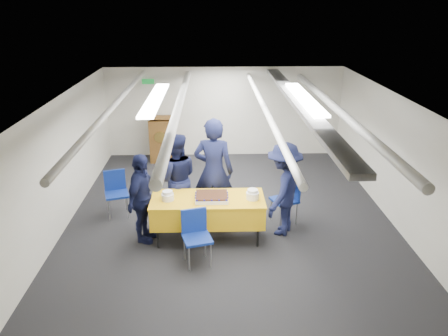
{
  "coord_description": "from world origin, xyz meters",
  "views": [
    {
      "loc": [
        -0.33,
        -7.48,
        3.9
      ],
      "look_at": [
        -0.11,
        -0.2,
        1.05
      ],
      "focal_mm": 35.0,
      "sensor_mm": 36.0,
      "label": 1
    }
  ],
  "objects_px": {
    "sailor_a": "(214,171)",
    "sailor_d": "(284,189)",
    "chair_near": "(196,231)",
    "sailor_b": "(176,179)",
    "sailor_c": "(142,199)",
    "serving_table": "(208,209)",
    "podium": "(161,138)",
    "chair_right": "(288,195)",
    "sheet_cake": "(212,197)",
    "chair_left": "(116,188)"
  },
  "relations": [
    {
      "from": "chair_right",
      "to": "sailor_d",
      "type": "relative_size",
      "value": 0.52
    },
    {
      "from": "chair_right",
      "to": "sailor_d",
      "type": "bearing_deg",
      "value": -112.88
    },
    {
      "from": "sheet_cake",
      "to": "sailor_b",
      "type": "relative_size",
      "value": 0.33
    },
    {
      "from": "sailor_b",
      "to": "sailor_d",
      "type": "xyz_separation_m",
      "value": [
        1.88,
        -0.5,
        -0.02
      ]
    },
    {
      "from": "chair_near",
      "to": "sailor_d",
      "type": "bearing_deg",
      "value": 30.38
    },
    {
      "from": "sailor_b",
      "to": "sailor_c",
      "type": "distance_m",
      "value": 0.87
    },
    {
      "from": "sailor_a",
      "to": "chair_left",
      "type": "bearing_deg",
      "value": 0.81
    },
    {
      "from": "chair_left",
      "to": "sailor_c",
      "type": "height_order",
      "value": "sailor_c"
    },
    {
      "from": "serving_table",
      "to": "sailor_a",
      "type": "relative_size",
      "value": 0.96
    },
    {
      "from": "sailor_a",
      "to": "sailor_d",
      "type": "bearing_deg",
      "value": 169.43
    },
    {
      "from": "serving_table",
      "to": "chair_right",
      "type": "distance_m",
      "value": 1.58
    },
    {
      "from": "podium",
      "to": "sailor_c",
      "type": "height_order",
      "value": "sailor_c"
    },
    {
      "from": "podium",
      "to": "sailor_d",
      "type": "distance_m",
      "value": 4.49
    },
    {
      "from": "podium",
      "to": "sailor_d",
      "type": "xyz_separation_m",
      "value": [
        2.5,
        -3.72,
        0.22
      ]
    },
    {
      "from": "sheet_cake",
      "to": "chair_left",
      "type": "relative_size",
      "value": 0.64
    },
    {
      "from": "podium",
      "to": "chair_left",
      "type": "bearing_deg",
      "value": -100.74
    },
    {
      "from": "sailor_b",
      "to": "sailor_d",
      "type": "height_order",
      "value": "sailor_b"
    },
    {
      "from": "chair_right",
      "to": "sailor_b",
      "type": "xyz_separation_m",
      "value": [
        -2.05,
        0.1,
        0.32
      ]
    },
    {
      "from": "serving_table",
      "to": "sailor_c",
      "type": "height_order",
      "value": "sailor_c"
    },
    {
      "from": "sailor_a",
      "to": "sailor_d",
      "type": "xyz_separation_m",
      "value": [
        1.2,
        -0.47,
        -0.16
      ]
    },
    {
      "from": "podium",
      "to": "sailor_a",
      "type": "bearing_deg",
      "value": -68.21
    },
    {
      "from": "podium",
      "to": "sailor_d",
      "type": "relative_size",
      "value": 0.76
    },
    {
      "from": "sailor_d",
      "to": "serving_table",
      "type": "bearing_deg",
      "value": -53.54
    },
    {
      "from": "serving_table",
      "to": "chair_right",
      "type": "height_order",
      "value": "chair_right"
    },
    {
      "from": "chair_right",
      "to": "podium",
      "type": "bearing_deg",
      "value": 128.68
    },
    {
      "from": "chair_near",
      "to": "sheet_cake",
      "type": "bearing_deg",
      "value": 68.21
    },
    {
      "from": "serving_table",
      "to": "sailor_d",
      "type": "bearing_deg",
      "value": 8.26
    },
    {
      "from": "sailor_d",
      "to": "chair_right",
      "type": "bearing_deg",
      "value": -174.69
    },
    {
      "from": "sheet_cake",
      "to": "chair_right",
      "type": "height_order",
      "value": "chair_right"
    },
    {
      "from": "podium",
      "to": "sailor_c",
      "type": "xyz_separation_m",
      "value": [
        0.1,
        -3.91,
        0.17
      ]
    },
    {
      "from": "sheet_cake",
      "to": "chair_near",
      "type": "xyz_separation_m",
      "value": [
        -0.25,
        -0.63,
        -0.29
      ]
    },
    {
      "from": "sheet_cake",
      "to": "sailor_c",
      "type": "bearing_deg",
      "value": 177.71
    },
    {
      "from": "chair_near",
      "to": "chair_right",
      "type": "relative_size",
      "value": 1.0
    },
    {
      "from": "serving_table",
      "to": "sheet_cake",
      "type": "relative_size",
      "value": 3.43
    },
    {
      "from": "sheet_cake",
      "to": "chair_left",
      "type": "distance_m",
      "value": 2.11
    },
    {
      "from": "chair_near",
      "to": "sailor_b",
      "type": "bearing_deg",
      "value": 106.0
    },
    {
      "from": "sheet_cake",
      "to": "podium",
      "type": "height_order",
      "value": "podium"
    },
    {
      "from": "podium",
      "to": "sailor_b",
      "type": "distance_m",
      "value": 3.29
    },
    {
      "from": "serving_table",
      "to": "sailor_b",
      "type": "height_order",
      "value": "sailor_b"
    },
    {
      "from": "sheet_cake",
      "to": "sailor_c",
      "type": "relative_size",
      "value": 0.36
    },
    {
      "from": "sailor_a",
      "to": "serving_table",
      "type": "bearing_deg",
      "value": 91.47
    },
    {
      "from": "chair_near",
      "to": "chair_left",
      "type": "height_order",
      "value": "same"
    },
    {
      "from": "serving_table",
      "to": "chair_near",
      "type": "distance_m",
      "value": 0.71
    },
    {
      "from": "chair_left",
      "to": "sailor_a",
      "type": "height_order",
      "value": "sailor_a"
    },
    {
      "from": "podium",
      "to": "sailor_d",
      "type": "bearing_deg",
      "value": -56.13
    },
    {
      "from": "serving_table",
      "to": "chair_near",
      "type": "xyz_separation_m",
      "value": [
        -0.18,
        -0.68,
        -0.03
      ]
    },
    {
      "from": "chair_left",
      "to": "sailor_a",
      "type": "xyz_separation_m",
      "value": [
        1.85,
        -0.33,
        0.46
      ]
    },
    {
      "from": "chair_left",
      "to": "sailor_b",
      "type": "xyz_separation_m",
      "value": [
        1.17,
        -0.3,
        0.32
      ]
    },
    {
      "from": "chair_left",
      "to": "sailor_a",
      "type": "distance_m",
      "value": 1.94
    },
    {
      "from": "podium",
      "to": "chair_right",
      "type": "bearing_deg",
      "value": -51.32
    }
  ]
}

